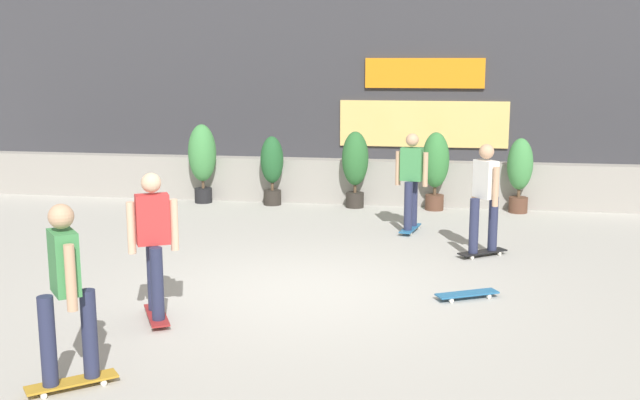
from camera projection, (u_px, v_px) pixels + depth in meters
name	position (u px, v px, depth m)	size (l,w,h in m)	color
ground_plane	(301.00, 290.00, 9.58)	(48.00, 48.00, 0.00)	#B2AFA8
planter_wall	(355.00, 182.00, 15.31)	(18.00, 0.40, 0.90)	gray
building_backdrop	(375.00, 46.00, 18.67)	(20.00, 2.08, 6.50)	#38383D
potted_plant_0	(202.00, 157.00, 15.28)	(0.57, 0.57, 1.62)	black
potted_plant_1	(272.00, 166.00, 15.07)	(0.46, 0.46, 1.40)	#2D2823
potted_plant_2	(355.00, 163.00, 14.79)	(0.52, 0.52, 1.52)	#2D2823
potted_plant_3	(435.00, 165.00, 14.53)	(0.53, 0.53, 1.53)	brown
potted_plant_4	(520.00, 170.00, 14.29)	(0.49, 0.49, 1.44)	brown
skater_by_wall_left	(153.00, 240.00, 8.28)	(0.56, 0.80, 1.70)	maroon
skater_mid_plaza	(66.00, 288.00, 6.53)	(0.74, 0.67, 1.70)	#BF8C26
skater_by_wall_right	(485.00, 195.00, 11.06)	(0.76, 0.64, 1.70)	black
skater_foreground	(411.00, 178.00, 12.63)	(0.55, 0.82, 1.70)	#266699
skateboard_near_camera	(467.00, 294.00, 9.22)	(0.80, 0.55, 0.08)	#266699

